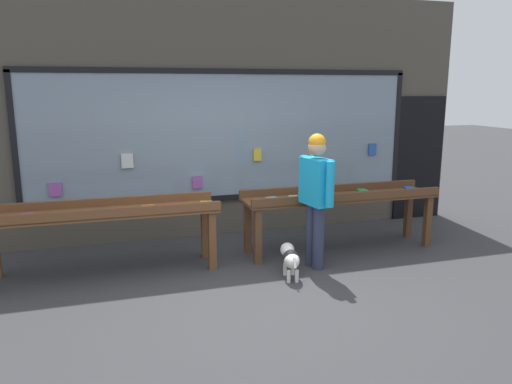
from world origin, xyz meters
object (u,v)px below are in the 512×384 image
object	(u,v)px
display_table_left	(105,217)
display_table_right	(340,200)
small_dog	(290,258)
person_browsing	(316,190)

from	to	relation	value
display_table_left	display_table_right	distance (m)	3.14
display_table_left	display_table_right	size ratio (longest dim) A/B	1.00
display_table_left	small_dog	size ratio (longest dim) A/B	4.59
display_table_right	small_dog	size ratio (longest dim) A/B	4.59
display_table_left	small_dog	distance (m)	2.29
display_table_left	small_dog	world-z (taller)	display_table_left
person_browsing	small_dog	xyz separation A→B (m)	(-0.42, -0.25, -0.75)
display_table_right	person_browsing	world-z (taller)	person_browsing
display_table_left	person_browsing	xyz separation A→B (m)	(2.52, -0.56, 0.28)
display_table_left	display_table_right	bearing A→B (deg)	0.07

